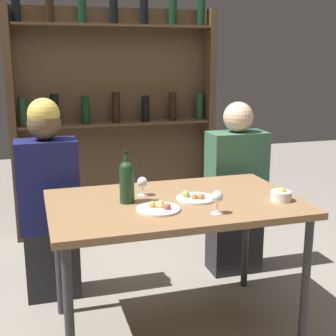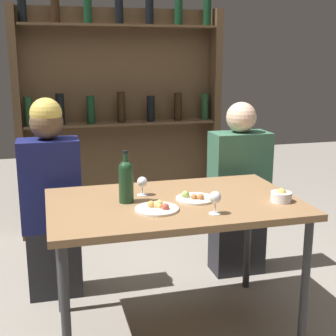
% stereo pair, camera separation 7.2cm
% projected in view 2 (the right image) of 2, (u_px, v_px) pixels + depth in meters
% --- Properties ---
extents(ground_plane, '(10.00, 10.00, 0.00)m').
position_uv_depth(ground_plane, '(174.00, 328.00, 2.67)').
color(ground_plane, gray).
extents(dining_table, '(1.33, 0.82, 0.76)m').
position_uv_depth(dining_table, '(174.00, 212.00, 2.51)').
color(dining_table, olive).
rests_on(dining_table, ground_plane).
extents(wine_rack_wall, '(1.75, 0.21, 2.01)m').
position_uv_depth(wine_rack_wall, '(120.00, 112.00, 4.03)').
color(wine_rack_wall, '#4C3823').
rests_on(wine_rack_wall, ground_plane).
extents(wine_bottle, '(0.08, 0.08, 0.28)m').
position_uv_depth(wine_bottle, '(126.00, 179.00, 2.44)').
color(wine_bottle, '#19381E').
rests_on(wine_bottle, dining_table).
extents(wine_glass_0, '(0.06, 0.06, 0.12)m').
position_uv_depth(wine_glass_0, '(215.00, 198.00, 2.26)').
color(wine_glass_0, silver).
rests_on(wine_glass_0, dining_table).
extents(wine_glass_1, '(0.06, 0.06, 0.11)m').
position_uv_depth(wine_glass_1, '(142.00, 183.00, 2.57)').
color(wine_glass_1, silver).
rests_on(wine_glass_1, dining_table).
extents(food_plate_0, '(0.22, 0.22, 0.04)m').
position_uv_depth(food_plate_0, '(157.00, 208.00, 2.34)').
color(food_plate_0, silver).
rests_on(food_plate_0, dining_table).
extents(food_plate_1, '(0.21, 0.21, 0.05)m').
position_uv_depth(food_plate_1, '(195.00, 198.00, 2.50)').
color(food_plate_1, silver).
rests_on(food_plate_1, dining_table).
extents(snack_bowl, '(0.11, 0.11, 0.07)m').
position_uv_depth(snack_bowl, '(281.00, 196.00, 2.47)').
color(snack_bowl, white).
rests_on(snack_bowl, dining_table).
extents(seated_person_left, '(0.37, 0.22, 1.27)m').
position_uv_depth(seated_person_left, '(51.00, 202.00, 2.93)').
color(seated_person_left, '#26262B').
rests_on(seated_person_left, ground_plane).
extents(seated_person_right, '(0.40, 0.22, 1.22)m').
position_uv_depth(seated_person_right, '(238.00, 194.00, 3.26)').
color(seated_person_right, '#26262B').
rests_on(seated_person_right, ground_plane).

